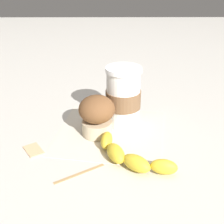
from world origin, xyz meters
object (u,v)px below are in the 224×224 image
Objects in this scene: muffin at (99,114)px; banana at (131,156)px; sugar_packet at (35,149)px; coffee_cup at (125,96)px.

muffin reaches higher than banana.
banana reaches higher than sugar_packet.
sugar_packet is at bearing -102.52° from banana.
banana is (0.17, 0.01, -0.06)m from coffee_cup.
coffee_cup is 0.18m from banana.
coffee_cup reaches higher than muffin.
sugar_packet is at bearing -57.69° from coffee_cup.
coffee_cup reaches higher than sugar_packet.
sugar_packet is at bearing -63.44° from muffin.
muffin is 0.62× the size of banana.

